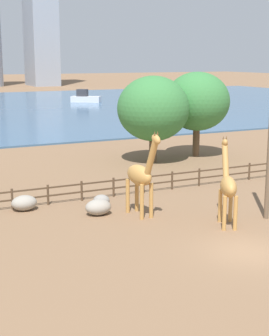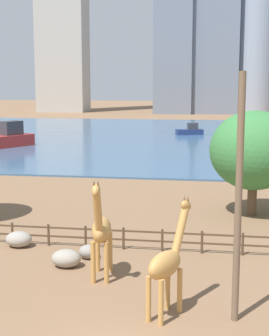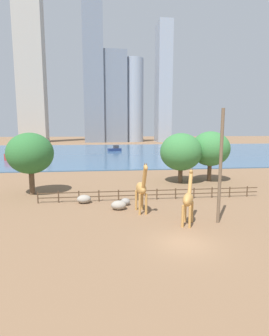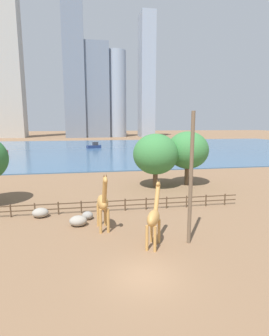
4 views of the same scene
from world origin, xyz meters
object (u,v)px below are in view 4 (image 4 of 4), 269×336
boulder_near_fence (78,221)px  giraffe_companion (154,217)px  boulder_small (87,215)px  tree_left_large (188,150)px  boulder_by_pole (40,213)px  tree_right_tall (156,154)px  utility_pole (191,180)px  giraffe_tall (103,203)px  boat_tug (94,146)px  boat_ferry (157,144)px

boulder_near_fence → giraffe_companion: bearing=-40.3°
boulder_small → tree_left_large: (14.43, 11.78, 4.76)m
boulder_near_fence → boulder_by_pole: 4.66m
tree_left_large → tree_right_tall: 5.03m
utility_pole → boulder_near_fence: bearing=150.2°
boulder_near_fence → giraffe_tall: bearing=-30.6°
giraffe_companion → boat_tug: size_ratio=0.91×
utility_pole → tree_right_tall: (1.78, 17.44, -0.22)m
boat_tug → tree_left_large: bearing=81.3°
giraffe_companion → boat_ferry: giraffe_companion is taller
utility_pole → boat_tug: bearing=94.3°
tree_left_large → boat_tug: bearing=102.2°
boulder_small → boat_tug: (2.01, 69.18, 0.56)m
giraffe_tall → tree_right_tall: 16.22m
boat_tug → utility_pole: bearing=73.4°
utility_pole → tree_right_tall: size_ratio=1.31×
boat_ferry → boulder_small: bearing=-73.2°
utility_pole → tree_right_tall: utility_pole is taller
giraffe_tall → boulder_by_pole: 7.45m
giraffe_tall → boulder_near_fence: bearing=-125.9°
utility_pole → giraffe_tall: bearing=150.5°
giraffe_tall → boat_ferry: bearing=156.7°
utility_pole → boat_tug: utility_pole is taller
giraffe_companion → boat_tug: giraffe_companion is taller
giraffe_companion → boulder_near_fence: 7.71m
boulder_small → tree_right_tall: (9.46, 11.07, 4.37)m
boulder_by_pole → boulder_small: 4.71m
boulder_by_pole → tree_right_tall: size_ratio=0.20×
boulder_small → tree_left_large: bearing=39.2°
giraffe_companion → tree_left_large: size_ratio=0.61×
boulder_small → tree_right_tall: bearing=49.5°
tree_right_tall → boat_ferry: 62.50m
boat_tug → tree_right_tall: bearing=76.4°
boulder_near_fence → utility_pole: bearing=-29.8°
giraffe_companion → utility_pole: bearing=-64.2°
giraffe_companion → utility_pole: 3.89m
utility_pole → boat_tug: (-5.67, 75.54, -4.04)m
giraffe_tall → boat_ferry: size_ratio=0.85×
boat_tug → boat_ferry: bearing=164.4°
boulder_near_fence → boat_tug: bearing=87.7°
utility_pole → boulder_by_pole: size_ratio=6.41×
giraffe_companion → tree_left_large: tree_left_large is taller
giraffe_companion → tree_right_tall: bearing=11.4°
boulder_small → tree_left_large: 19.23m
boulder_by_pole → tree_right_tall: (13.99, 9.77, 4.29)m
giraffe_tall → boulder_small: bearing=-159.2°
giraffe_companion → boulder_near_fence: giraffe_companion is taller
boulder_small → tree_right_tall: 15.21m
giraffe_tall → boat_tug: giraffe_tall is taller
giraffe_tall → boulder_near_fence: size_ratio=3.34×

